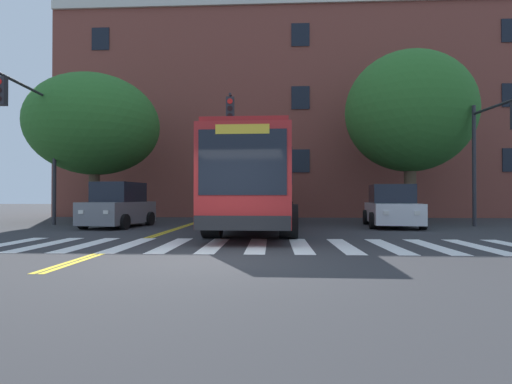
% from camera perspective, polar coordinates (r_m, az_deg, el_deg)
% --- Properties ---
extents(ground_plane, '(120.00, 120.00, 0.00)m').
position_cam_1_polar(ground_plane, '(8.17, -5.26, -9.57)').
color(ground_plane, '#303033').
extents(crosswalk, '(13.88, 3.38, 0.01)m').
position_cam_1_polar(crosswalk, '(10.40, 0.16, -7.63)').
color(crosswalk, white).
rests_on(crosswalk, ground).
extents(lane_line_yellow_inner, '(0.12, 36.00, 0.01)m').
position_cam_1_polar(lane_line_yellow_inner, '(24.67, -6.45, -3.60)').
color(lane_line_yellow_inner, gold).
rests_on(lane_line_yellow_inner, ground).
extents(lane_line_yellow_outer, '(0.12, 36.00, 0.01)m').
position_cam_1_polar(lane_line_yellow_outer, '(24.65, -6.08, -3.61)').
color(lane_line_yellow_outer, gold).
rests_on(lane_line_yellow_outer, ground).
extents(city_bus, '(3.04, 12.26, 3.32)m').
position_cam_1_polar(city_bus, '(15.89, 0.30, 1.37)').
color(city_bus, '#B22323').
rests_on(city_bus, ground).
extents(car_grey_near_lane, '(2.28, 3.84, 1.86)m').
position_cam_1_polar(car_grey_near_lane, '(17.56, -19.02, -1.99)').
color(car_grey_near_lane, slate).
rests_on(car_grey_near_lane, ground).
extents(car_white_far_lane, '(2.46, 4.42, 1.77)m').
position_cam_1_polar(car_white_far_lane, '(17.74, 18.82, -2.14)').
color(car_white_far_lane, white).
rests_on(car_white_far_lane, ground).
extents(traffic_light_near_corner, '(0.50, 2.91, 5.18)m').
position_cam_1_polar(traffic_light_near_corner, '(18.56, 30.58, 6.28)').
color(traffic_light_near_corner, '#28282D').
rests_on(traffic_light_near_corner, ground).
extents(traffic_light_far_corner, '(0.59, 4.24, 5.99)m').
position_cam_1_polar(traffic_light_far_corner, '(18.90, -28.97, 7.97)').
color(traffic_light_far_corner, '#28282D').
rests_on(traffic_light_far_corner, ground).
extents(traffic_light_overhead, '(0.41, 2.65, 5.84)m').
position_cam_1_polar(traffic_light_overhead, '(18.13, -3.49, 7.71)').
color(traffic_light_overhead, '#28282D').
rests_on(traffic_light_overhead, ground).
extents(street_tree_curbside_large, '(7.13, 6.74, 8.40)m').
position_cam_1_polar(street_tree_curbside_large, '(21.36, 21.11, 10.62)').
color(street_tree_curbside_large, brown).
rests_on(street_tree_curbside_large, ground).
extents(street_tree_curbside_small, '(8.27, 8.42, 7.33)m').
position_cam_1_polar(street_tree_curbside_small, '(21.67, -22.08, 8.84)').
color(street_tree_curbside_small, brown).
rests_on(street_tree_curbside_small, ground).
extents(building_facade, '(31.11, 7.04, 13.75)m').
position_cam_1_polar(building_facade, '(28.32, 5.94, 10.76)').
color(building_facade, brown).
rests_on(building_facade, ground).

